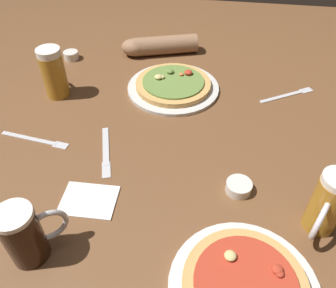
{
  "coord_description": "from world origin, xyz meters",
  "views": [
    {
      "loc": [
        0.11,
        -0.71,
        0.69
      ],
      "look_at": [
        0.0,
        0.0,
        0.02
      ],
      "focal_mm": 36.36,
      "sensor_mm": 36.0,
      "label": 1
    }
  ],
  "objects_px": {
    "beer_mug_amber": "(327,205)",
    "pizza_plate_near": "(245,286)",
    "beer_mug_pale": "(25,234)",
    "ramekin_sauce": "(239,187)",
    "knife_right": "(106,151)",
    "diner_arm": "(157,46)",
    "fork_left": "(36,140)",
    "pizza_plate_far": "(173,85)",
    "napkin_folded": "(89,200)",
    "beer_mug_dark": "(53,73)",
    "fork_spare": "(288,95)",
    "ramekin_butter": "(71,55)"
  },
  "relations": [
    {
      "from": "beer_mug_amber",
      "to": "pizza_plate_near",
      "type": "bearing_deg",
      "value": -133.47
    },
    {
      "from": "beer_mug_pale",
      "to": "ramekin_sauce",
      "type": "distance_m",
      "value": 0.51
    },
    {
      "from": "beer_mug_pale",
      "to": "beer_mug_amber",
      "type": "bearing_deg",
      "value": 14.92
    },
    {
      "from": "knife_right",
      "to": "diner_arm",
      "type": "distance_m",
      "value": 0.6
    },
    {
      "from": "beer_mug_amber",
      "to": "beer_mug_pale",
      "type": "relative_size",
      "value": 1.12
    },
    {
      "from": "knife_right",
      "to": "diner_arm",
      "type": "xyz_separation_m",
      "value": [
        0.04,
        0.6,
        0.03
      ]
    },
    {
      "from": "diner_arm",
      "to": "fork_left",
      "type": "bearing_deg",
      "value": -114.54
    },
    {
      "from": "pizza_plate_far",
      "to": "ramekin_sauce",
      "type": "relative_size",
      "value": 4.9
    },
    {
      "from": "beer_mug_amber",
      "to": "ramekin_sauce",
      "type": "relative_size",
      "value": 2.49
    },
    {
      "from": "fork_left",
      "to": "diner_arm",
      "type": "relative_size",
      "value": 0.72
    },
    {
      "from": "pizza_plate_near",
      "to": "napkin_folded",
      "type": "height_order",
      "value": "pizza_plate_near"
    },
    {
      "from": "beer_mug_pale",
      "to": "diner_arm",
      "type": "height_order",
      "value": "beer_mug_pale"
    },
    {
      "from": "pizza_plate_far",
      "to": "beer_mug_pale",
      "type": "bearing_deg",
      "value": -107.23
    },
    {
      "from": "beer_mug_dark",
      "to": "knife_right",
      "type": "xyz_separation_m",
      "value": [
        0.25,
        -0.26,
        -0.08
      ]
    },
    {
      "from": "beer_mug_amber",
      "to": "knife_right",
      "type": "relative_size",
      "value": 0.81
    },
    {
      "from": "beer_mug_amber",
      "to": "knife_right",
      "type": "bearing_deg",
      "value": 163.55
    },
    {
      "from": "beer_mug_amber",
      "to": "fork_left",
      "type": "distance_m",
      "value": 0.81
    },
    {
      "from": "fork_left",
      "to": "fork_spare",
      "type": "height_order",
      "value": "same"
    },
    {
      "from": "napkin_folded",
      "to": "diner_arm",
      "type": "height_order",
      "value": "diner_arm"
    },
    {
      "from": "pizza_plate_near",
      "to": "pizza_plate_far",
      "type": "height_order",
      "value": "pizza_plate_far"
    },
    {
      "from": "beer_mug_dark",
      "to": "pizza_plate_near",
      "type": "bearing_deg",
      "value": -43.45
    },
    {
      "from": "beer_mug_pale",
      "to": "knife_right",
      "type": "relative_size",
      "value": 0.73
    },
    {
      "from": "beer_mug_amber",
      "to": "diner_arm",
      "type": "height_order",
      "value": "beer_mug_amber"
    },
    {
      "from": "beer_mug_dark",
      "to": "napkin_folded",
      "type": "distance_m",
      "value": 0.51
    },
    {
      "from": "beer_mug_amber",
      "to": "ramekin_sauce",
      "type": "height_order",
      "value": "beer_mug_amber"
    },
    {
      "from": "beer_mug_dark",
      "to": "ramekin_butter",
      "type": "relative_size",
      "value": 2.96
    },
    {
      "from": "beer_mug_amber",
      "to": "fork_left",
      "type": "xyz_separation_m",
      "value": [
        -0.78,
        0.18,
        -0.08
      ]
    },
    {
      "from": "pizza_plate_near",
      "to": "beer_mug_dark",
      "type": "bearing_deg",
      "value": 136.55
    },
    {
      "from": "knife_right",
      "to": "diner_arm",
      "type": "relative_size",
      "value": 0.66
    },
    {
      "from": "pizza_plate_near",
      "to": "pizza_plate_far",
      "type": "bearing_deg",
      "value": 109.29
    },
    {
      "from": "diner_arm",
      "to": "pizza_plate_near",
      "type": "bearing_deg",
      "value": -69.82
    },
    {
      "from": "ramekin_sauce",
      "to": "fork_left",
      "type": "bearing_deg",
      "value": 170.29
    },
    {
      "from": "beer_mug_pale",
      "to": "knife_right",
      "type": "bearing_deg",
      "value": 78.95
    },
    {
      "from": "pizza_plate_far",
      "to": "beer_mug_amber",
      "type": "distance_m",
      "value": 0.67
    },
    {
      "from": "pizza_plate_far",
      "to": "beer_mug_pale",
      "type": "distance_m",
      "value": 0.72
    },
    {
      "from": "knife_right",
      "to": "fork_spare",
      "type": "distance_m",
      "value": 0.67
    },
    {
      "from": "pizza_plate_far",
      "to": "knife_right",
      "type": "xyz_separation_m",
      "value": [
        -0.15,
        -0.35,
        -0.01
      ]
    },
    {
      "from": "beer_mug_pale",
      "to": "napkin_folded",
      "type": "distance_m",
      "value": 0.19
    },
    {
      "from": "pizza_plate_far",
      "to": "fork_left",
      "type": "relative_size",
      "value": 1.47
    },
    {
      "from": "ramekin_sauce",
      "to": "knife_right",
      "type": "relative_size",
      "value": 0.33
    },
    {
      "from": "beer_mug_amber",
      "to": "ramekin_butter",
      "type": "xyz_separation_m",
      "value": [
        -0.85,
        0.67,
        -0.07
      ]
    },
    {
      "from": "ramekin_sauce",
      "to": "diner_arm",
      "type": "relative_size",
      "value": 0.22
    },
    {
      "from": "beer_mug_pale",
      "to": "ramekin_butter",
      "type": "relative_size",
      "value": 2.54
    },
    {
      "from": "beer_mug_amber",
      "to": "ramekin_butter",
      "type": "bearing_deg",
      "value": 141.88
    },
    {
      "from": "ramekin_sauce",
      "to": "napkin_folded",
      "type": "xyz_separation_m",
      "value": [
        -0.37,
        -0.09,
        -0.01
      ]
    },
    {
      "from": "diner_arm",
      "to": "ramekin_sauce",
      "type": "bearing_deg",
      "value": -63.89
    },
    {
      "from": "pizza_plate_far",
      "to": "ramekin_butter",
      "type": "relative_size",
      "value": 5.57
    },
    {
      "from": "fork_spare",
      "to": "beer_mug_amber",
      "type": "bearing_deg",
      "value": -88.83
    },
    {
      "from": "beer_mug_pale",
      "to": "ramekin_sauce",
      "type": "xyz_separation_m",
      "value": [
        0.44,
        0.25,
        -0.06
      ]
    },
    {
      "from": "pizza_plate_far",
      "to": "knife_right",
      "type": "bearing_deg",
      "value": -112.75
    }
  ]
}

